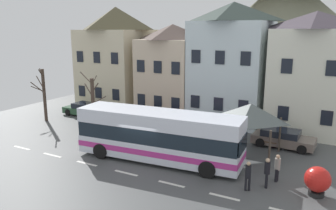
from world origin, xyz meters
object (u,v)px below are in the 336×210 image
(bare_tree_01, at_px, (93,105))
(public_bench, at_px, (272,141))
(townhouse_01, at_px, (173,70))
(pedestrian_01, at_px, (248,174))
(townhouse_00, at_px, (117,57))
(bus_shelter, at_px, (251,112))
(bare_tree_00, at_px, (44,93))
(hilltop_castle, at_px, (284,29))
(parked_car_02, at_px, (151,119))
(pedestrian_02, at_px, (277,167))
(townhouse_02, at_px, (232,63))
(parked_car_00, at_px, (283,138))
(pedestrian_03, at_px, (267,171))
(parked_car_01, at_px, (86,109))
(harbour_buoy, at_px, (318,180))
(transit_bus, at_px, (159,136))
(townhouse_03, at_px, (312,73))
(pedestrian_00, at_px, (221,148))

(bare_tree_01, bearing_deg, public_bench, 13.36)
(townhouse_01, distance_m, pedestrian_01, 17.16)
(townhouse_00, bearing_deg, bus_shelter, -25.85)
(bus_shelter, relative_size, bare_tree_00, 0.74)
(townhouse_01, height_order, hilltop_castle, hilltop_castle)
(parked_car_02, bearing_deg, pedestrian_02, -23.24)
(townhouse_02, relative_size, pedestrian_02, 6.79)
(parked_car_00, bearing_deg, pedestrian_01, -90.49)
(pedestrian_02, bearing_deg, parked_car_02, 152.84)
(pedestrian_01, bearing_deg, bus_shelter, 104.33)
(hilltop_castle, height_order, pedestrian_03, hilltop_castle)
(parked_car_00, xyz_separation_m, pedestrian_03, (0.38, -7.00, 0.30))
(townhouse_01, xyz_separation_m, pedestrian_02, (12.14, -10.84, -3.52))
(public_bench, bearing_deg, parked_car_01, 177.79)
(parked_car_00, distance_m, pedestrian_02, 6.01)
(townhouse_00, height_order, pedestrian_03, townhouse_00)
(parked_car_02, relative_size, harbour_buoy, 2.68)
(parked_car_02, bearing_deg, townhouse_02, 47.42)
(bare_tree_01, bearing_deg, pedestrian_03, -12.44)
(pedestrian_03, bearing_deg, townhouse_02, 116.21)
(transit_bus, bearing_deg, townhouse_02, 81.10)
(townhouse_03, relative_size, pedestrian_00, 5.78)
(pedestrian_02, bearing_deg, bus_shelter, 127.26)
(townhouse_01, xyz_separation_m, parked_car_00, (11.42, -4.88, -3.72))
(townhouse_01, xyz_separation_m, townhouse_02, (5.80, 0.30, 0.92))
(townhouse_02, xyz_separation_m, public_bench, (5.01, -5.79, -4.78))
(pedestrian_03, relative_size, bare_tree_00, 0.34)
(parked_car_00, bearing_deg, townhouse_00, 166.43)
(public_bench, relative_size, bare_tree_00, 0.36)
(townhouse_03, height_order, pedestrian_03, townhouse_03)
(hilltop_castle, height_order, pedestrian_02, hilltop_castle)
(transit_bus, distance_m, pedestrian_03, 6.94)
(townhouse_02, distance_m, bus_shelter, 9.18)
(hilltop_castle, height_order, parked_car_01, hilltop_castle)
(public_bench, bearing_deg, bus_shelter, -116.61)
(bus_shelter, relative_size, pedestrian_03, 2.19)
(bus_shelter, xyz_separation_m, pedestrian_01, (1.29, -5.04, -2.01))
(townhouse_00, height_order, transit_bus, townhouse_00)
(bus_shelter, bearing_deg, hilltop_castle, 96.07)
(hilltop_castle, xyz_separation_m, harbour_buoy, (7.48, -31.88, -7.30))
(townhouse_01, relative_size, pedestrian_01, 5.41)
(townhouse_01, relative_size, bus_shelter, 2.41)
(pedestrian_03, distance_m, bare_tree_01, 14.85)
(parked_car_01, bearing_deg, pedestrian_00, 164.04)
(pedestrian_03, bearing_deg, bus_shelter, 116.24)
(townhouse_03, bearing_deg, townhouse_00, 179.02)
(parked_car_02, distance_m, bare_tree_01, 5.20)
(parked_car_00, bearing_deg, parked_car_01, -177.75)
(bus_shelter, xyz_separation_m, bare_tree_01, (-12.36, -1.02, -0.61))
(townhouse_00, xyz_separation_m, pedestrian_03, (18.72, -12.27, -4.32))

